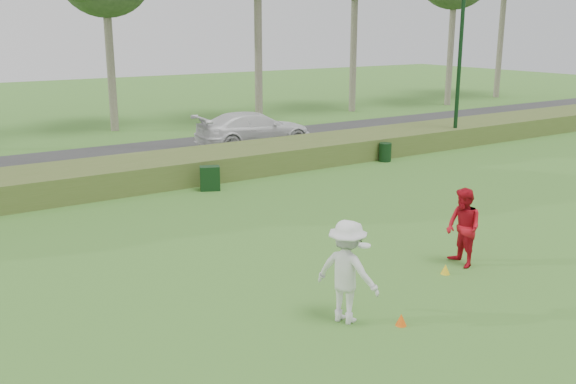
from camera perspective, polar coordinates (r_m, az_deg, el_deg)
ground at (r=14.57m, az=8.70°, el=-8.32°), size 120.00×120.00×0.00m
reed_strip at (r=24.28m, az=-10.35°, el=2.07°), size 80.00×3.00×0.90m
park_road at (r=28.95m, az=-14.19°, el=3.04°), size 80.00×6.00×0.06m
lamp_post at (r=31.13m, az=15.21°, el=14.08°), size 0.70×0.70×8.18m
player_white at (r=12.52m, az=5.28°, el=-7.06°), size 1.22×1.52×2.05m
player_red at (r=15.87m, az=15.32°, el=-3.08°), size 0.90×1.06×1.91m
cone_orange at (r=12.83m, az=10.03°, el=-11.11°), size 0.22×0.22×0.24m
cone_yellow at (r=15.50m, az=13.81°, el=-6.68°), size 0.22×0.22×0.24m
utility_cabinet at (r=22.61m, az=-6.95°, el=1.22°), size 0.80×0.67×0.86m
trash_bin at (r=27.56m, az=8.63°, el=3.52°), size 0.59×0.59×0.79m
car_right at (r=30.33m, az=-3.03°, el=5.59°), size 5.75×2.74×1.62m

